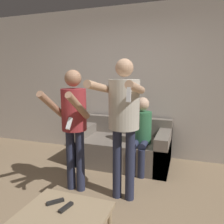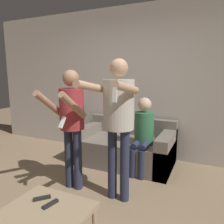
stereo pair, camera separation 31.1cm
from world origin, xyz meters
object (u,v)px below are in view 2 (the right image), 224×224
coffee_table (45,215)px  remote_far (42,198)px  person_standing_left (71,117)px  person_standing_right (118,113)px  person_seated (143,132)px  remote_near (50,204)px  couch (125,148)px

coffee_table → remote_far: 0.19m
person_standing_left → coffee_table: person_standing_left is taller
person_standing_right → person_standing_left: bearing=179.9°
person_standing_right → person_seated: (0.04, 0.88, -0.44)m
remote_near → person_standing_right: bearing=76.4°
person_standing_right → remote_far: (-0.35, -0.89, -0.65)m
person_standing_left → person_standing_right: size_ratio=0.93×
remote_far → couch: bearing=89.2°
couch → coffee_table: size_ratio=2.25×
person_seated → remote_far: bearing=-102.4°
coffee_table → person_standing_right: bearing=77.8°
person_seated → coffee_table: person_seated is taller
person_standing_right → coffee_table: size_ratio=2.38×
remote_far → remote_near: bearing=-17.4°
person_standing_left → coffee_table: size_ratio=2.21×
couch → person_standing_left: (-0.32, -1.09, 0.70)m
person_standing_left → person_seated: bearing=52.2°
couch → coffee_table: 2.10m
person_seated → remote_far: size_ratio=8.59×
person_seated → remote_near: 1.85m
person_standing_left → remote_far: bearing=-71.7°
couch → remote_near: (0.10, -2.02, 0.15)m
person_standing_right → coffee_table: 1.25m
person_standing_right → coffee_table: bearing=-102.2°
person_standing_right → person_seated: person_standing_right is taller
couch → remote_near: couch is taller
remote_near → remote_far: 0.14m
person_standing_left → coffee_table: bearing=-66.8°
person_standing_left → person_seated: (0.68, 0.88, -0.33)m
couch → remote_near: size_ratio=10.28×
person_seated → remote_far: (-0.39, -1.77, -0.21)m
coffee_table → remote_near: size_ratio=4.58×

